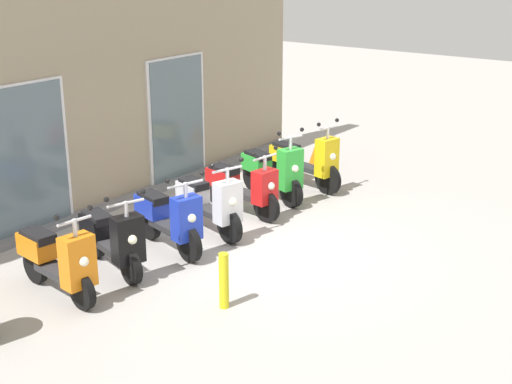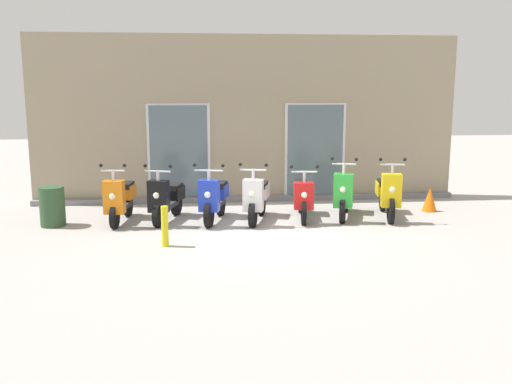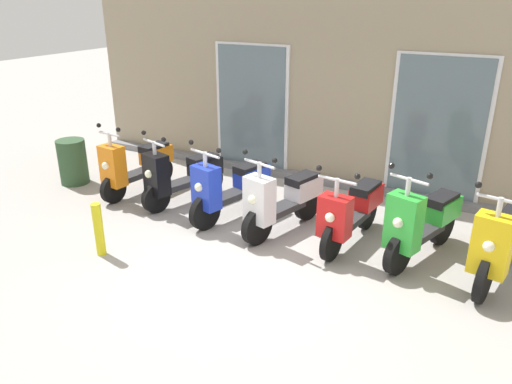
{
  "view_description": "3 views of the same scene",
  "coord_description": "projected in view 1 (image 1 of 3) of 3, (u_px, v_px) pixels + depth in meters",
  "views": [
    {
      "loc": [
        -7.85,
        -5.62,
        4.12
      ],
      "look_at": [
        0.34,
        0.4,
        0.68
      ],
      "focal_mm": 51.14,
      "sensor_mm": 36.0,
      "label": 1
    },
    {
      "loc": [
        -1.16,
        -10.07,
        2.69
      ],
      "look_at": [
        -0.05,
        0.67,
        0.66
      ],
      "focal_mm": 39.63,
      "sensor_mm": 36.0,
      "label": 2
    },
    {
      "loc": [
        2.6,
        -4.59,
        3.11
      ],
      "look_at": [
        -0.3,
        0.83,
        0.6
      ],
      "focal_mm": 34.45,
      "sensor_mm": 36.0,
      "label": 3
    }
  ],
  "objects": [
    {
      "name": "traffic_cone",
      "position": [
        316.0,
        155.0,
        14.18
      ],
      "size": [
        0.32,
        0.32,
        0.52
      ],
      "primitive_type": "cone",
      "color": "orange",
      "rests_on": "ground_plane"
    },
    {
      "name": "scooter_blue",
      "position": [
        169.0,
        218.0,
        10.25
      ],
      "size": [
        0.75,
        1.53,
        1.24
      ],
      "color": "black",
      "rests_on": "ground_plane"
    },
    {
      "name": "scooter_yellow",
      "position": [
        306.0,
        160.0,
        12.97
      ],
      "size": [
        0.64,
        1.68,
        1.31
      ],
      "color": "black",
      "rests_on": "ground_plane"
    },
    {
      "name": "storefront_facade",
      "position": [
        101.0,
        94.0,
        11.69
      ],
      "size": [
        9.96,
        0.5,
        3.86
      ],
      "color": "gray",
      "rests_on": "ground_plane"
    },
    {
      "name": "scooter_black",
      "position": [
        112.0,
        238.0,
        9.6
      ],
      "size": [
        0.77,
        1.49,
        1.22
      ],
      "color": "black",
      "rests_on": "ground_plane"
    },
    {
      "name": "scooter_orange",
      "position": [
        58.0,
        259.0,
        8.89
      ],
      "size": [
        0.55,
        1.51,
        1.25
      ],
      "color": "black",
      "rests_on": "ground_plane"
    },
    {
      "name": "scooter_red",
      "position": [
        242.0,
        186.0,
        11.67
      ],
      "size": [
        0.58,
        1.58,
        1.19
      ],
      "color": "black",
      "rests_on": "ground_plane"
    },
    {
      "name": "scooter_white",
      "position": [
        210.0,
        203.0,
        10.89
      ],
      "size": [
        0.74,
        1.53,
        1.25
      ],
      "color": "black",
      "rests_on": "ground_plane"
    },
    {
      "name": "ground_plane",
      "position": [
        265.0,
        248.0,
        10.46
      ],
      "size": [
        40.0,
        40.0,
        0.0
      ],
      "primitive_type": "plane",
      "color": "#A8A39E"
    },
    {
      "name": "scooter_green",
      "position": [
        273.0,
        171.0,
        12.34
      ],
      "size": [
        0.77,
        1.54,
        1.32
      ],
      "color": "black",
      "rests_on": "ground_plane"
    },
    {
      "name": "curb_bollard",
      "position": [
        224.0,
        281.0,
        8.65
      ],
      "size": [
        0.12,
        0.12,
        0.7
      ],
      "primitive_type": "cylinder",
      "color": "yellow",
      "rests_on": "ground_plane"
    }
  ]
}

